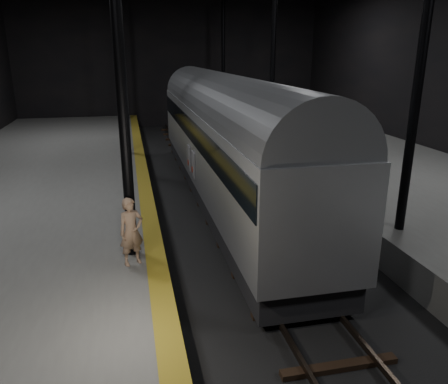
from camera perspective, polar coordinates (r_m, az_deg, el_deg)
name	(u,v)px	position (r m, az deg, el deg)	size (l,w,h in m)	color
ground	(238,221)	(15.98, 1.89, -3.83)	(44.00, 44.00, 0.00)	black
platform_left	(16,225)	(15.83, -25.50, -3.93)	(9.00, 43.80, 1.00)	#565653
platform_right	(421,194)	(19.02, 24.38, -0.29)	(9.00, 43.80, 1.00)	#565653
tactile_strip	(147,201)	(15.20, -10.03, -1.22)	(0.50, 43.80, 0.01)	olive
track	(238,219)	(15.96, 1.89, -3.60)	(2.40, 43.00, 0.24)	#3F3328
train	(224,134)	(17.56, -0.03, 7.64)	(2.81, 18.72, 5.00)	#A1A3A8
woman	(131,232)	(10.61, -12.01, -5.09)	(0.61, 0.40, 1.67)	#9B795F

